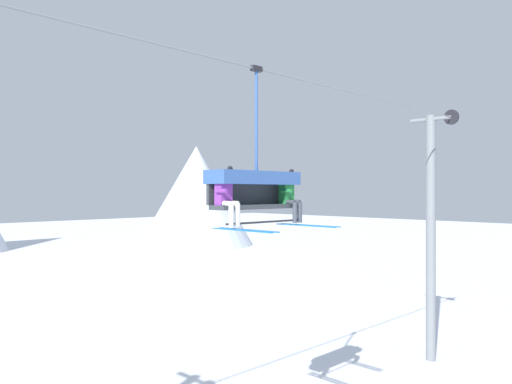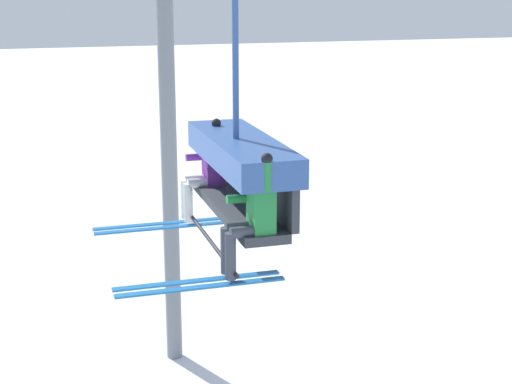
{
  "view_description": "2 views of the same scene",
  "coord_description": "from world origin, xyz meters",
  "px_view_note": "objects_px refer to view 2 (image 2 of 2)",
  "views": [
    {
      "loc": [
        -7.69,
        -8.72,
        6.44
      ],
      "look_at": [
        0.43,
        -0.61,
        6.44
      ],
      "focal_mm": 35.0,
      "sensor_mm": 36.0,
      "label": 1
    },
    {
      "loc": [
        8.36,
        -3.0,
        8.57
      ],
      "look_at": [
        0.43,
        -0.62,
        6.33
      ],
      "focal_mm": 55.0,
      "sensor_mm": 36.0,
      "label": 2
    }
  ],
  "objects_px": {
    "lift_tower_near": "(168,153)",
    "skier_purple": "(204,169)",
    "chairlift_chair": "(243,162)",
    "skier_green": "(249,215)"
  },
  "relations": [
    {
      "from": "chairlift_chair",
      "to": "skier_purple",
      "type": "xyz_separation_m",
      "value": [
        -1.0,
        -0.21,
        -0.29
      ]
    },
    {
      "from": "lift_tower_near",
      "to": "skier_purple",
      "type": "bearing_deg",
      "value": -6.93
    },
    {
      "from": "skier_purple",
      "to": "skier_green",
      "type": "relative_size",
      "value": 1.0
    },
    {
      "from": "chairlift_chair",
      "to": "skier_purple",
      "type": "relative_size",
      "value": 2.07
    },
    {
      "from": "chairlift_chair",
      "to": "skier_green",
      "type": "relative_size",
      "value": 2.07
    },
    {
      "from": "chairlift_chair",
      "to": "skier_green",
      "type": "xyz_separation_m",
      "value": [
        1.0,
        -0.21,
        -0.29
      ]
    },
    {
      "from": "skier_purple",
      "to": "skier_green",
      "type": "distance_m",
      "value": 2.0
    },
    {
      "from": "skier_purple",
      "to": "skier_green",
      "type": "xyz_separation_m",
      "value": [
        2.0,
        0.0,
        0.0
      ]
    },
    {
      "from": "skier_green",
      "to": "chairlift_chair",
      "type": "bearing_deg",
      "value": 167.98
    },
    {
      "from": "lift_tower_near",
      "to": "skier_purple",
      "type": "distance_m",
      "value": 7.79
    }
  ]
}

